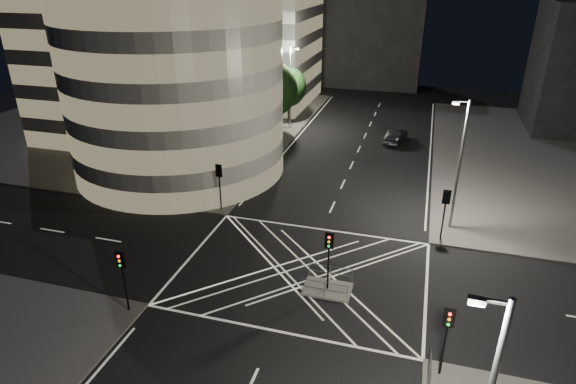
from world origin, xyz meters
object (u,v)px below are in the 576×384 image
(traffic_signal_nl, at_px, (122,270))
(traffic_signal_fr, at_px, (445,206))
(traffic_signal_fl, at_px, (219,179))
(sedan, at_px, (396,136))
(central_island, at_px, (327,289))
(street_lamp_left_near, at_px, (235,128))
(street_lamp_left_far, at_px, (290,85))
(traffic_signal_nr, at_px, (447,329))
(traffic_signal_island, at_px, (329,251))
(street_lamp_right_far, at_px, (459,162))

(traffic_signal_nl, relative_size, traffic_signal_fr, 1.00)
(traffic_signal_fl, distance_m, sedan, 25.04)
(central_island, relative_size, traffic_signal_fl, 0.75)
(street_lamp_left_near, xyz_separation_m, street_lamp_left_far, (0.00, 18.00, 0.00))
(street_lamp_left_far, bearing_deg, traffic_signal_fl, -88.43)
(traffic_signal_nr, distance_m, traffic_signal_island, 8.62)
(traffic_signal_fl, relative_size, sedan, 0.84)
(central_island, height_order, sedan, sedan)
(traffic_signal_nr, bearing_deg, traffic_signal_nl, 180.00)
(traffic_signal_fl, xyz_separation_m, traffic_signal_fr, (17.60, 0.00, 0.00))
(traffic_signal_nr, xyz_separation_m, street_lamp_right_far, (0.64, 15.80, 2.63))
(street_lamp_left_far, bearing_deg, street_lamp_right_far, -48.06)
(traffic_signal_nr, relative_size, street_lamp_left_far, 0.40)
(traffic_signal_nl, xyz_separation_m, traffic_signal_island, (10.80, 5.30, 0.00))
(street_lamp_left_near, bearing_deg, traffic_signal_fl, -83.03)
(traffic_signal_fr, xyz_separation_m, sedan, (-5.08, 21.58, -2.13))
(traffic_signal_island, bearing_deg, street_lamp_left_near, 130.27)
(street_lamp_left_far, height_order, sedan, street_lamp_left_far)
(traffic_signal_fl, bearing_deg, street_lamp_left_far, 91.57)
(central_island, bearing_deg, traffic_signal_nl, -153.86)
(traffic_signal_island, bearing_deg, street_lamp_left_far, 109.95)
(traffic_signal_nr, bearing_deg, street_lamp_left_near, 134.13)
(traffic_signal_island, height_order, street_lamp_right_far, street_lamp_right_far)
(traffic_signal_nl, height_order, street_lamp_left_near, street_lamp_left_near)
(street_lamp_left_near, height_order, street_lamp_left_far, same)
(sedan, bearing_deg, traffic_signal_fl, 69.92)
(traffic_signal_fr, bearing_deg, street_lamp_right_far, 73.89)
(central_island, bearing_deg, traffic_signal_island, 0.00)
(traffic_signal_nl, height_order, street_lamp_right_far, street_lamp_right_far)
(street_lamp_right_far, bearing_deg, traffic_signal_nr, -92.30)
(traffic_signal_fr, bearing_deg, traffic_signal_fl, 180.00)
(traffic_signal_nl, distance_m, street_lamp_left_far, 36.90)
(traffic_signal_nl, relative_size, street_lamp_right_far, 0.40)
(traffic_signal_fr, height_order, street_lamp_left_near, street_lamp_left_near)
(street_lamp_left_near, distance_m, sedan, 21.54)
(traffic_signal_fl, height_order, street_lamp_right_far, street_lamp_right_far)
(central_island, xyz_separation_m, traffic_signal_fr, (6.80, 8.30, 2.84))
(traffic_signal_fr, height_order, traffic_signal_nr, same)
(central_island, bearing_deg, traffic_signal_fr, 50.67)
(traffic_signal_fl, relative_size, street_lamp_left_near, 0.40)
(traffic_signal_fl, distance_m, street_lamp_right_far, 18.55)
(traffic_signal_fl, distance_m, traffic_signal_fr, 17.60)
(traffic_signal_nr, distance_m, street_lamp_left_far, 41.15)
(traffic_signal_island, xyz_separation_m, street_lamp_left_near, (-11.44, 13.50, 2.63))
(traffic_signal_fl, relative_size, street_lamp_left_far, 0.40)
(traffic_signal_island, bearing_deg, traffic_signal_fr, 50.67)
(street_lamp_left_far, bearing_deg, traffic_signal_nr, -63.64)
(street_lamp_left_near, distance_m, street_lamp_right_far, 19.11)
(sedan, bearing_deg, traffic_signal_fr, 113.28)
(traffic_signal_nl, relative_size, street_lamp_left_near, 0.40)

